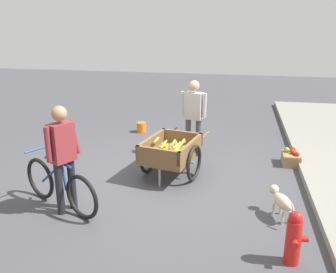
# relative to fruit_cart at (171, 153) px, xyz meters

# --- Properties ---
(ground_plane) EXTENTS (24.00, 24.00, 0.00)m
(ground_plane) POSITION_rel_fruit_cart_xyz_m (0.06, -0.07, -0.44)
(ground_plane) COLOR #47474C
(fruit_cart) EXTENTS (1.78, 1.13, 0.72)m
(fruit_cart) POSITION_rel_fruit_cart_xyz_m (0.00, 0.00, 0.00)
(fruit_cart) COLOR brown
(fruit_cart) RESTS_ON ground
(vendor_person) EXTENTS (0.27, 0.53, 1.53)m
(vendor_person) POSITION_rel_fruit_cart_xyz_m (-1.12, 0.26, 0.47)
(vendor_person) COLOR #4C4742
(vendor_person) RESTS_ON ground
(bicycle) EXTENTS (0.84, 1.49, 0.85)m
(bicycle) POSITION_rel_fruit_cart_xyz_m (1.42, -1.41, -0.09)
(bicycle) COLOR black
(bicycle) RESTS_ON ground
(cyclist_person) EXTENTS (0.47, 0.36, 1.58)m
(cyclist_person) POSITION_rel_fruit_cart_xyz_m (1.49, -1.28, 0.50)
(cyclist_person) COLOR black
(cyclist_person) RESTS_ON ground
(dog) EXTENTS (0.63, 0.34, 0.40)m
(dog) POSITION_rel_fruit_cart_xyz_m (1.14, 1.77, -0.17)
(dog) COLOR beige
(dog) RESTS_ON ground
(fire_hydrant) EXTENTS (0.25, 0.25, 0.67)m
(fire_hydrant) POSITION_rel_fruit_cart_xyz_m (2.17, 1.81, -0.11)
(fire_hydrant) COLOR red
(fire_hydrant) RESTS_ON ground
(plastic_bucket) EXTENTS (0.23, 0.23, 0.24)m
(plastic_bucket) POSITION_rel_fruit_cart_xyz_m (-2.43, -1.16, -0.32)
(plastic_bucket) COLOR orange
(plastic_bucket) RESTS_ON ground
(apple_crate) EXTENTS (0.44, 0.32, 0.32)m
(apple_crate) POSITION_rel_fruit_cart_xyz_m (-0.95, 2.17, -0.31)
(apple_crate) COLOR #99754C
(apple_crate) RESTS_ON ground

